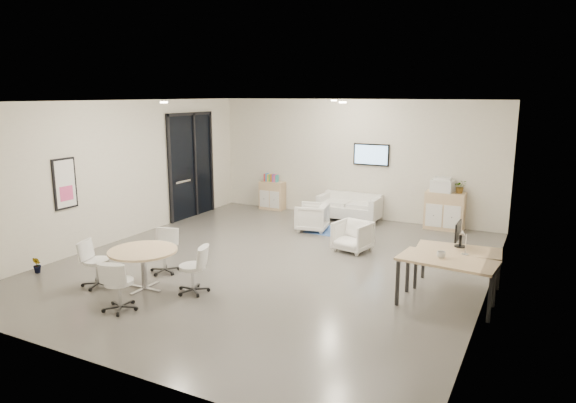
{
  "coord_description": "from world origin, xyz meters",
  "views": [
    {
      "loc": [
        4.76,
        -8.64,
        3.34
      ],
      "look_at": [
        0.1,
        0.4,
        1.2
      ],
      "focal_mm": 32.0,
      "sensor_mm": 36.0,
      "label": 1
    }
  ],
  "objects_px": {
    "sideboard_right": "(445,211)",
    "desk_rear": "(458,253)",
    "loveseat": "(350,208)",
    "armchair_right": "(353,235)",
    "armchair_left": "(312,216)",
    "desk_front": "(447,264)",
    "round_table": "(143,254)",
    "sideboard_left": "(272,195)"
  },
  "relations": [
    {
      "from": "sideboard_right",
      "to": "desk_front",
      "type": "bearing_deg",
      "value": -79.12
    },
    {
      "from": "armchair_left",
      "to": "round_table",
      "type": "relative_size",
      "value": 0.64
    },
    {
      "from": "armchair_left",
      "to": "armchair_right",
      "type": "distance_m",
      "value": 1.87
    },
    {
      "from": "sideboard_left",
      "to": "desk_front",
      "type": "distance_m",
      "value": 7.67
    },
    {
      "from": "desk_front",
      "to": "round_table",
      "type": "height_order",
      "value": "desk_front"
    },
    {
      "from": "sideboard_left",
      "to": "round_table",
      "type": "relative_size",
      "value": 0.7
    },
    {
      "from": "armchair_right",
      "to": "sideboard_right",
      "type": "bearing_deg",
      "value": 74.08
    },
    {
      "from": "sideboard_right",
      "to": "loveseat",
      "type": "distance_m",
      "value": 2.46
    },
    {
      "from": "sideboard_right",
      "to": "armchair_left",
      "type": "xyz_separation_m",
      "value": [
        -2.89,
        -1.63,
        -0.1
      ]
    },
    {
      "from": "sideboard_left",
      "to": "armchair_left",
      "type": "bearing_deg",
      "value": -39.22
    },
    {
      "from": "sideboard_left",
      "to": "loveseat",
      "type": "bearing_deg",
      "value": -4.4
    },
    {
      "from": "desk_rear",
      "to": "desk_front",
      "type": "relative_size",
      "value": 0.92
    },
    {
      "from": "desk_front",
      "to": "round_table",
      "type": "xyz_separation_m",
      "value": [
        -4.79,
        -1.65,
        -0.07
      ]
    },
    {
      "from": "round_table",
      "to": "desk_rear",
      "type": "bearing_deg",
      "value": 27.31
    },
    {
      "from": "loveseat",
      "to": "sideboard_right",
      "type": "bearing_deg",
      "value": 4.04
    },
    {
      "from": "desk_front",
      "to": "round_table",
      "type": "relative_size",
      "value": 1.33
    },
    {
      "from": "sideboard_right",
      "to": "desk_front",
      "type": "relative_size",
      "value": 0.61
    },
    {
      "from": "loveseat",
      "to": "desk_rear",
      "type": "xyz_separation_m",
      "value": [
        3.43,
        -3.89,
        0.32
      ]
    },
    {
      "from": "armchair_left",
      "to": "desk_front",
      "type": "xyz_separation_m",
      "value": [
        3.83,
        -3.24,
        0.32
      ]
    },
    {
      "from": "desk_rear",
      "to": "round_table",
      "type": "xyz_separation_m",
      "value": [
        -4.82,
        -2.49,
        -0.02
      ]
    },
    {
      "from": "armchair_left",
      "to": "desk_front",
      "type": "distance_m",
      "value": 5.03
    },
    {
      "from": "sideboard_right",
      "to": "desk_rear",
      "type": "height_order",
      "value": "sideboard_right"
    },
    {
      "from": "armchair_right",
      "to": "desk_front",
      "type": "xyz_separation_m",
      "value": [
        2.35,
        -2.11,
        0.34
      ]
    },
    {
      "from": "loveseat",
      "to": "desk_front",
      "type": "height_order",
      "value": "desk_front"
    },
    {
      "from": "armchair_right",
      "to": "desk_front",
      "type": "height_order",
      "value": "desk_front"
    },
    {
      "from": "sideboard_left",
      "to": "sideboard_right",
      "type": "xyz_separation_m",
      "value": [
        4.94,
        -0.04,
        0.07
      ]
    },
    {
      "from": "sideboard_left",
      "to": "desk_rear",
      "type": "relative_size",
      "value": 0.57
    },
    {
      "from": "sideboard_right",
      "to": "round_table",
      "type": "distance_m",
      "value": 7.58
    },
    {
      "from": "armchair_left",
      "to": "round_table",
      "type": "distance_m",
      "value": 4.99
    },
    {
      "from": "sideboard_right",
      "to": "desk_rear",
      "type": "bearing_deg",
      "value": -76.44
    },
    {
      "from": "sideboard_left",
      "to": "armchair_left",
      "type": "xyz_separation_m",
      "value": [
        2.05,
        -1.67,
        -0.03
      ]
    },
    {
      "from": "sideboard_left",
      "to": "sideboard_right",
      "type": "bearing_deg",
      "value": -0.46
    },
    {
      "from": "loveseat",
      "to": "round_table",
      "type": "height_order",
      "value": "round_table"
    },
    {
      "from": "armchair_left",
      "to": "armchair_right",
      "type": "relative_size",
      "value": 1.04
    },
    {
      "from": "sideboard_left",
      "to": "armchair_right",
      "type": "bearing_deg",
      "value": -38.46
    },
    {
      "from": "sideboard_right",
      "to": "armchair_right",
      "type": "bearing_deg",
      "value": -117.04
    },
    {
      "from": "sideboard_right",
      "to": "loveseat",
      "type": "height_order",
      "value": "sideboard_right"
    },
    {
      "from": "sideboard_left",
      "to": "armchair_left",
      "type": "height_order",
      "value": "sideboard_left"
    },
    {
      "from": "sideboard_left",
      "to": "desk_rear",
      "type": "height_order",
      "value": "sideboard_left"
    },
    {
      "from": "loveseat",
      "to": "armchair_right",
      "type": "distance_m",
      "value": 2.81
    },
    {
      "from": "sideboard_left",
      "to": "loveseat",
      "type": "xyz_separation_m",
      "value": [
        2.49,
        -0.19,
        -0.08
      ]
    },
    {
      "from": "sideboard_left",
      "to": "desk_front",
      "type": "bearing_deg",
      "value": -39.9
    }
  ]
}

